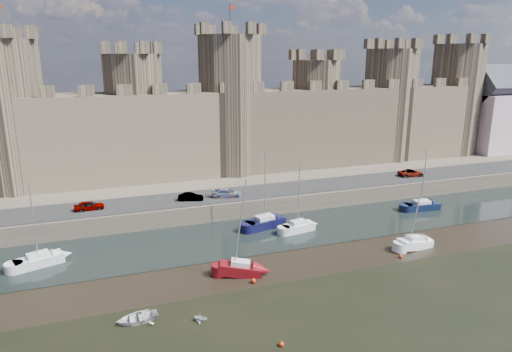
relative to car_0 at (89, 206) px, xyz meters
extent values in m
plane|color=black|center=(21.89, -33.53, -3.15)|extent=(160.00, 160.00, 0.00)
cube|color=black|center=(21.89, -9.53, -3.11)|extent=(160.00, 12.00, 0.08)
cube|color=#4C443A|center=(21.89, 26.47, -1.90)|extent=(160.00, 60.00, 2.50)
cube|color=black|center=(21.89, 0.47, -0.60)|extent=(160.00, 7.00, 0.10)
cube|color=#42382B|center=(21.89, 14.47, 6.35)|extent=(100.00, 9.00, 14.00)
cylinder|color=#42382B|center=(-10.11, 14.47, 10.35)|extent=(10.00, 10.00, 22.00)
cylinder|color=#42382B|center=(7.89, 14.47, 9.35)|extent=(9.00, 9.00, 20.00)
cylinder|color=#42382B|center=(23.89, 14.47, 10.85)|extent=(11.00, 11.00, 23.00)
cylinder|color=black|center=(23.89, 14.47, 24.85)|extent=(0.10, 0.10, 5.00)
cube|color=maroon|center=(24.39, 14.47, 26.65)|extent=(1.00, 0.03, 0.60)
cylinder|color=#42382B|center=(39.89, 14.47, 8.85)|extent=(9.00, 9.00, 19.00)
cylinder|color=#42382B|center=(55.89, 14.47, 9.85)|extent=(10.00, 10.00, 21.00)
cylinder|color=#42382B|center=(71.89, 14.47, 10.35)|extent=(10.00, 10.00, 22.00)
cube|color=beige|center=(79.89, 12.47, 5.35)|extent=(8.50, 9.00, 12.00)
cube|color=#38383F|center=(79.89, 12.47, 12.95)|extent=(8.50, 9.05, 9.05)
imported|color=gray|center=(0.00, 0.00, 0.00)|extent=(3.86, 1.70, 1.29)
imported|color=gray|center=(13.38, -0.49, -0.07)|extent=(3.70, 2.19, 1.15)
imported|color=gray|center=(18.66, -0.56, -0.02)|extent=(4.64, 2.78, 1.26)
imported|color=gray|center=(51.15, 0.32, -0.04)|extent=(4.64, 2.67, 1.22)
cube|color=silver|center=(-5.40, -10.09, -2.56)|extent=(5.31, 3.44, 1.01)
cube|color=silver|center=(-5.40, -10.09, -1.83)|extent=(2.52, 1.99, 0.46)
cylinder|color=silver|center=(-5.40, -10.09, 2.07)|extent=(0.14, 0.14, 8.25)
cube|color=black|center=(21.75, -7.73, -2.48)|extent=(5.70, 3.30, 1.17)
cube|color=silver|center=(21.75, -7.73, -1.63)|extent=(2.66, 1.99, 0.53)
cylinder|color=silver|center=(21.75, -7.73, 2.89)|extent=(0.14, 0.14, 9.57)
cube|color=silver|center=(25.36, -10.42, -2.55)|extent=(4.59, 2.40, 1.03)
cube|color=silver|center=(25.36, -10.42, -1.80)|extent=(2.11, 1.50, 0.47)
cylinder|color=silver|center=(25.36, -10.42, 2.17)|extent=(0.14, 0.14, 8.41)
cube|color=black|center=(46.28, -8.63, -2.57)|extent=(5.39, 2.57, 0.99)
cube|color=silver|center=(46.28, -8.63, -1.85)|extent=(2.45, 1.65, 0.45)
cylinder|color=silver|center=(46.28, -8.63, 1.99)|extent=(0.14, 0.14, 8.13)
cube|color=maroon|center=(14.63, -19.47, -2.58)|extent=(4.75, 3.08, 1.13)
cube|color=silver|center=(14.63, -19.47, -1.76)|extent=(2.26, 1.79, 0.51)
cylinder|color=silver|center=(14.63, -19.47, 2.59)|extent=(0.14, 0.14, 9.23)
cube|color=white|center=(36.24, -19.79, -2.62)|extent=(4.64, 2.22, 1.05)
cube|color=silver|center=(36.24, -19.79, -1.85)|extent=(2.11, 1.43, 0.48)
cylinder|color=silver|center=(36.24, -19.79, 2.21)|extent=(0.14, 0.14, 8.62)
imported|color=silver|center=(8.75, -26.49, -2.81)|extent=(1.64, 1.57, 0.67)
imported|color=silver|center=(3.60, -24.72, -2.78)|extent=(3.67, 2.75, 0.72)
sphere|color=red|center=(13.97, -32.08, -2.94)|extent=(0.42, 0.42, 0.42)
sphere|color=#BB2C08|center=(15.32, -21.53, -2.90)|extent=(0.49, 0.49, 0.49)
sphere|color=red|center=(33.02, -21.53, -2.94)|extent=(0.40, 0.40, 0.40)
camera|label=1|loc=(1.59, -60.90, 19.00)|focal=32.00mm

